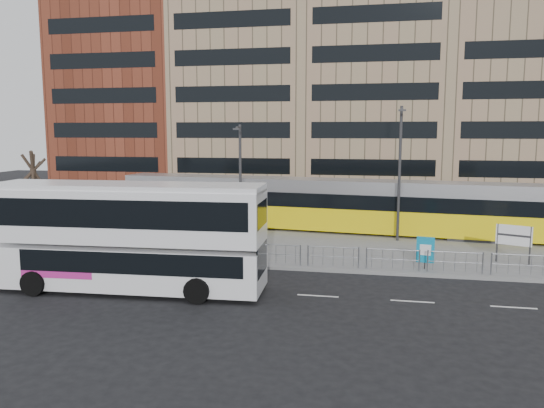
% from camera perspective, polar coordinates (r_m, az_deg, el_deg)
% --- Properties ---
extents(ground, '(120.00, 120.00, 0.00)m').
position_cam_1_polar(ground, '(27.56, 1.67, -7.12)').
color(ground, black).
rests_on(ground, ground).
extents(plaza, '(64.00, 24.00, 0.15)m').
position_cam_1_polar(plaza, '(39.15, 4.54, -2.53)').
color(plaza, slate).
rests_on(plaza, ground).
extents(kerb, '(64.00, 0.25, 0.17)m').
position_cam_1_polar(kerb, '(27.59, 1.69, -6.94)').
color(kerb, gray).
rests_on(kerb, ground).
extents(building_row, '(70.40, 18.40, 31.20)m').
position_cam_1_polar(building_row, '(60.88, 8.61, 13.24)').
color(building_row, brown).
rests_on(building_row, ground).
extents(pedestrian_barrier, '(32.07, 0.07, 1.10)m').
position_cam_1_polar(pedestrian_barrier, '(27.56, 5.97, -5.05)').
color(pedestrian_barrier, gray).
rests_on(pedestrian_barrier, plaza).
extents(road_markings, '(62.00, 0.12, 0.01)m').
position_cam_1_polar(road_markings, '(23.62, 2.50, -9.69)').
color(road_markings, white).
rests_on(road_markings, ground).
extents(double_decker_bus, '(12.20, 3.50, 4.83)m').
position_cam_1_polar(double_decker_bus, '(24.45, -15.18, -3.05)').
color(double_decker_bus, white).
rests_on(double_decker_bus, ground).
extents(tram, '(30.80, 6.40, 3.62)m').
position_cam_1_polar(tram, '(37.58, 5.77, -0.06)').
color(tram, yellow).
rests_on(tram, plaza).
extents(station_sign, '(1.68, 0.75, 2.06)m').
position_cam_1_polar(station_sign, '(30.74, 24.57, -3.26)').
color(station_sign, '#2D2D30').
rests_on(station_sign, plaza).
extents(ad_panel, '(0.88, 0.21, 1.66)m').
position_cam_1_polar(ad_panel, '(28.06, 16.17, -4.80)').
color(ad_panel, '#2D2D30').
rests_on(ad_panel, plaza).
extents(pedestrian, '(0.43, 0.63, 1.70)m').
position_cam_1_polar(pedestrian, '(32.14, -2.66, -3.13)').
color(pedestrian, black).
rests_on(pedestrian, plaza).
extents(traffic_light_west, '(0.19, 0.22, 3.10)m').
position_cam_1_polar(traffic_light_west, '(29.96, -9.82, -1.86)').
color(traffic_light_west, '#2D2D30').
rests_on(traffic_light_west, plaza).
extents(lamp_post_west, '(0.45, 1.04, 7.40)m').
position_cam_1_polar(lamp_post_west, '(35.41, -3.45, 3.14)').
color(lamp_post_west, '#2D2D30').
rests_on(lamp_post_west, plaza).
extents(lamp_post_east, '(0.45, 1.04, 8.52)m').
position_cam_1_polar(lamp_post_east, '(34.38, 13.57, 3.75)').
color(lamp_post_east, '#2D2D30').
rests_on(lamp_post_east, plaza).
extents(bare_tree, '(4.86, 4.86, 7.83)m').
position_cam_1_polar(bare_tree, '(43.87, -24.43, 5.39)').
color(bare_tree, black).
rests_on(bare_tree, plaza).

